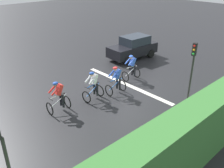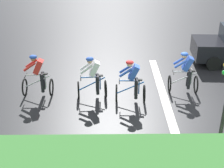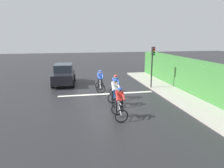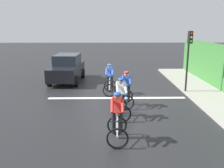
{
  "view_description": "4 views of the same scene",
  "coord_description": "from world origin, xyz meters",
  "px_view_note": "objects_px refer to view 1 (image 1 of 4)",
  "views": [
    {
      "loc": [
        -9.61,
        10.1,
        6.76
      ],
      "look_at": [
        -0.53,
        1.66,
        0.79
      ],
      "focal_mm": 39.66,
      "sensor_mm": 36.0,
      "label": 1
    },
    {
      "loc": [
        -10.87,
        2.02,
        6.16
      ],
      "look_at": [
        -0.52,
        1.89,
        0.82
      ],
      "focal_mm": 52.48,
      "sensor_mm": 36.0,
      "label": 2
    },
    {
      "loc": [
        2.52,
        14.54,
        4.14
      ],
      "look_at": [
        -0.11,
        1.37,
        1.07
      ],
      "focal_mm": 33.63,
      "sensor_mm": 36.0,
      "label": 3
    },
    {
      "loc": [
        0.47,
        12.0,
        3.66
      ],
      "look_at": [
        0.28,
        1.21,
        1.06
      ],
      "focal_mm": 39.6,
      "sensor_mm": 36.0,
      "label": 4
    }
  ],
  "objects_px": {
    "cyclist_second": "(93,86)",
    "cyclist_fourth": "(132,68)",
    "traffic_light_far_junction": "(3,152)",
    "car_black": "(133,47)",
    "cyclist_lead": "(59,97)",
    "cyclist_mid": "(116,81)",
    "traffic_light_near_crossing": "(193,64)"
  },
  "relations": [
    {
      "from": "cyclist_fourth",
      "to": "traffic_light_far_junction",
      "type": "bearing_deg",
      "value": 113.44
    },
    {
      "from": "cyclist_lead",
      "to": "traffic_light_near_crossing",
      "type": "height_order",
      "value": "traffic_light_near_crossing"
    },
    {
      "from": "car_black",
      "to": "traffic_light_near_crossing",
      "type": "xyz_separation_m",
      "value": [
        -6.93,
        3.14,
        1.35
      ]
    },
    {
      "from": "cyclist_lead",
      "to": "cyclist_second",
      "type": "bearing_deg",
      "value": -95.94
    },
    {
      "from": "car_black",
      "to": "traffic_light_far_junction",
      "type": "distance_m",
      "value": 14.59
    },
    {
      "from": "traffic_light_far_junction",
      "to": "cyclist_fourth",
      "type": "bearing_deg",
      "value": -66.56
    },
    {
      "from": "cyclist_mid",
      "to": "traffic_light_far_junction",
      "type": "relative_size",
      "value": 0.5
    },
    {
      "from": "cyclist_lead",
      "to": "cyclist_second",
      "type": "distance_m",
      "value": 2.08
    },
    {
      "from": "traffic_light_far_junction",
      "to": "cyclist_lead",
      "type": "bearing_deg",
      "value": -45.55
    },
    {
      "from": "cyclist_second",
      "to": "cyclist_mid",
      "type": "relative_size",
      "value": 1.0
    },
    {
      "from": "cyclist_fourth",
      "to": "cyclist_lead",
      "type": "bearing_deg",
      "value": 91.97
    },
    {
      "from": "traffic_light_near_crossing",
      "to": "cyclist_mid",
      "type": "bearing_deg",
      "value": 31.24
    },
    {
      "from": "cyclist_second",
      "to": "cyclist_mid",
      "type": "distance_m",
      "value": 1.45
    },
    {
      "from": "cyclist_fourth",
      "to": "traffic_light_far_junction",
      "type": "relative_size",
      "value": 0.5
    },
    {
      "from": "traffic_light_near_crossing",
      "to": "car_black",
      "type": "bearing_deg",
      "value": -24.39
    },
    {
      "from": "cyclist_lead",
      "to": "cyclist_second",
      "type": "relative_size",
      "value": 1.0
    },
    {
      "from": "cyclist_mid",
      "to": "traffic_light_near_crossing",
      "type": "bearing_deg",
      "value": -148.76
    },
    {
      "from": "cyclist_lead",
      "to": "cyclist_mid",
      "type": "bearing_deg",
      "value": -98.89
    },
    {
      "from": "cyclist_lead",
      "to": "traffic_light_far_junction",
      "type": "xyz_separation_m",
      "value": [
        -3.98,
        4.06,
        1.43
      ]
    },
    {
      "from": "cyclist_fourth",
      "to": "traffic_light_near_crossing",
      "type": "bearing_deg",
      "value": 179.91
    },
    {
      "from": "cyclist_mid",
      "to": "cyclist_fourth",
      "type": "bearing_deg",
      "value": -70.51
    },
    {
      "from": "cyclist_mid",
      "to": "car_black",
      "type": "bearing_deg",
      "value": -56.09
    },
    {
      "from": "car_black",
      "to": "traffic_light_near_crossing",
      "type": "height_order",
      "value": "traffic_light_near_crossing"
    },
    {
      "from": "cyclist_lead",
      "to": "cyclist_mid",
      "type": "relative_size",
      "value": 1.0
    },
    {
      "from": "cyclist_mid",
      "to": "car_black",
      "type": "distance_m",
      "value": 6.29
    },
    {
      "from": "traffic_light_near_crossing",
      "to": "traffic_light_far_junction",
      "type": "distance_m",
      "value": 9.62
    },
    {
      "from": "cyclist_mid",
      "to": "car_black",
      "type": "xyz_separation_m",
      "value": [
        3.51,
        -5.22,
        0.08
      ]
    },
    {
      "from": "cyclist_fourth",
      "to": "traffic_light_far_junction",
      "type": "distance_m",
      "value": 10.59
    },
    {
      "from": "cyclist_second",
      "to": "cyclist_fourth",
      "type": "xyz_separation_m",
      "value": [
        0.41,
        -3.5,
        0.0
      ]
    },
    {
      "from": "cyclist_second",
      "to": "traffic_light_far_junction",
      "type": "distance_m",
      "value": 7.34
    },
    {
      "from": "car_black",
      "to": "traffic_light_far_junction",
      "type": "xyz_separation_m",
      "value": [
        -6.95,
        12.76,
        1.35
      ]
    },
    {
      "from": "cyclist_mid",
      "to": "cyclist_fourth",
      "type": "distance_m",
      "value": 2.21
    }
  ]
}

